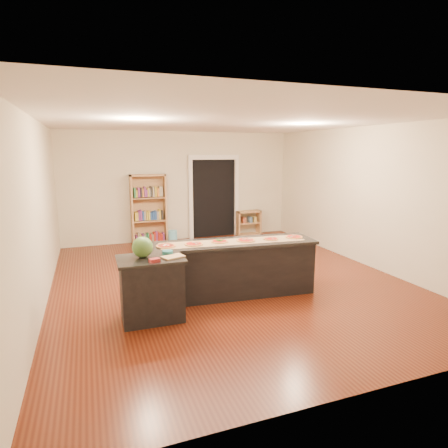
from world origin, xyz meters
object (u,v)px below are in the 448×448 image
object	(u,v)px
kitchen_island	(233,268)
side_counter	(152,288)
watermelon	(143,247)
bookshelf	(149,209)
waste_bin	(173,237)
low_shelf	(248,223)

from	to	relation	value
kitchen_island	side_counter	world-z (taller)	same
watermelon	bookshelf	bearing A→B (deg)	80.09
side_counter	waste_bin	bearing A→B (deg)	74.72
side_counter	low_shelf	bearing A→B (deg)	53.34
bookshelf	watermelon	xyz separation A→B (m)	(-0.77, -4.39, 0.15)
side_counter	low_shelf	distance (m)	5.61
bookshelf	low_shelf	size ratio (longest dim) A/B	2.55
waste_bin	watermelon	size ratio (longest dim) A/B	1.15
bookshelf	waste_bin	distance (m)	0.92
low_shelf	bookshelf	bearing A→B (deg)	-179.83
side_counter	low_shelf	size ratio (longest dim) A/B	1.30
kitchen_island	low_shelf	distance (m)	4.46
kitchen_island	low_shelf	bearing A→B (deg)	67.88
side_counter	waste_bin	xyz separation A→B (m)	(1.22, 4.23, -0.28)
kitchen_island	bookshelf	world-z (taller)	bookshelf
kitchen_island	watermelon	size ratio (longest dim) A/B	9.35
kitchen_island	watermelon	world-z (taller)	watermelon
low_shelf	waste_bin	xyz separation A→B (m)	(-2.19, -0.22, -0.18)
bookshelf	waste_bin	xyz separation A→B (m)	(0.55, -0.21, -0.71)
kitchen_island	side_counter	xyz separation A→B (m)	(-1.39, -0.48, 0.00)
kitchen_island	bookshelf	xyz separation A→B (m)	(-0.71, 3.96, 0.43)
side_counter	watermelon	bearing A→B (deg)	148.93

